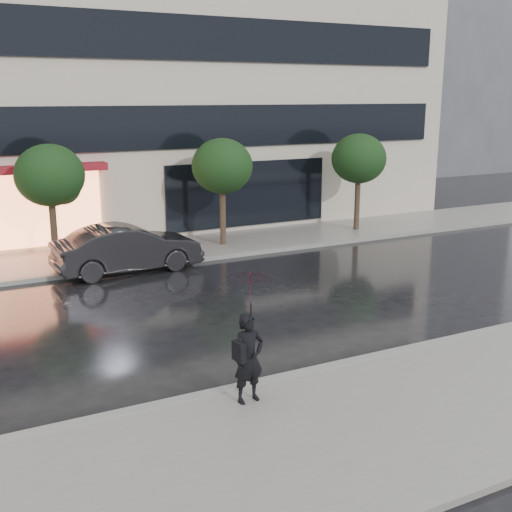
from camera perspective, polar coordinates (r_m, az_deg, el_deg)
ground at (r=13.93m, az=2.93°, el=-9.00°), size 120.00×120.00×0.00m
sidewalk_near at (r=11.50m, az=11.34°, el=-14.22°), size 60.00×4.50×0.12m
sidewalk_far at (r=22.92m, az=-10.04°, el=0.25°), size 60.00×3.50×0.12m
curb_near at (r=13.13m, az=5.16°, el=-10.22°), size 60.00×0.25×0.14m
curb_far at (r=21.30m, az=-8.62°, el=-0.72°), size 60.00×0.25×0.14m
office_building at (r=29.95m, az=-15.57°, el=20.41°), size 30.00×12.76×18.00m
bg_building_right at (r=50.86m, az=13.02°, el=16.63°), size 12.00×12.00×16.00m
tree_mid_west at (r=21.53m, az=-17.71°, el=6.67°), size 2.20×2.20×3.99m
tree_mid_east at (r=23.29m, az=-2.92°, el=7.83°), size 2.20×2.20×3.99m
tree_far_east at (r=26.32m, az=9.19°, el=8.39°), size 2.20×2.20×3.99m
parked_car at (r=20.64m, az=-11.34°, el=0.65°), size 4.69×1.86×1.52m
pedestrian_with_umbrella at (r=11.22m, az=-0.50°, el=-5.23°), size 1.14×1.16×2.42m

